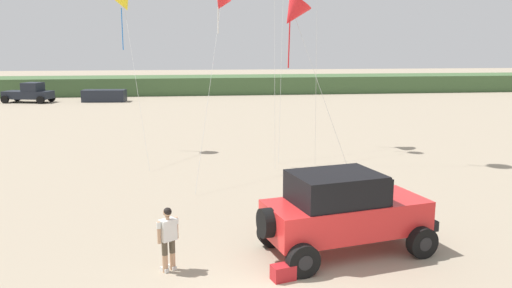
% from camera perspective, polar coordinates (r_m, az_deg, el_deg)
% --- Properties ---
extents(dune_ridge, '(90.00, 6.94, 1.97)m').
position_cam_1_polar(dune_ridge, '(61.73, -3.17, 6.64)').
color(dune_ridge, '#426038').
rests_on(dune_ridge, ground_plane).
extents(jeep, '(5.01, 3.23, 2.26)m').
position_cam_1_polar(jeep, '(14.20, 9.76, -7.28)').
color(jeep, red).
rests_on(jeep, ground_plane).
extents(person_watching, '(0.53, 0.45, 1.67)m').
position_cam_1_polar(person_watching, '(13.15, -9.77, -10.01)').
color(person_watching, tan).
rests_on(person_watching, ground_plane).
extents(cooler_box, '(0.64, 0.50, 0.38)m').
position_cam_1_polar(cooler_box, '(12.80, 3.04, -14.08)').
color(cooler_box, '#B21E23').
rests_on(cooler_box, ground_plane).
extents(distant_pickup, '(4.92, 3.38, 1.98)m').
position_cam_1_polar(distant_pickup, '(55.71, -23.92, 5.21)').
color(distant_pickup, '#1E232D').
rests_on(distant_pickup, ground_plane).
extents(distant_sedan, '(4.32, 2.04, 1.20)m').
position_cam_1_polar(distant_sedan, '(53.98, -16.53, 5.18)').
color(distant_sedan, '#1E232D').
rests_on(distant_sedan, ground_plane).
extents(kite_pink_ribbon, '(1.88, 5.65, 7.94)m').
position_cam_1_polar(kite_pink_ribbon, '(24.04, -3.92, 15.32)').
color(kite_pink_ribbon, red).
rests_on(kite_pink_ribbon, ground_plane).
extents(kite_purple_stunt, '(2.19, 6.47, 8.39)m').
position_cam_1_polar(kite_purple_stunt, '(28.69, -14.49, 14.96)').
color(kite_purple_stunt, yellow).
rests_on(kite_purple_stunt, ground_plane).
extents(kite_red_delta, '(2.84, 2.74, 7.41)m').
position_cam_1_polar(kite_red_delta, '(19.14, 4.20, 14.32)').
color(kite_red_delta, red).
rests_on(kite_red_delta, ground_plane).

